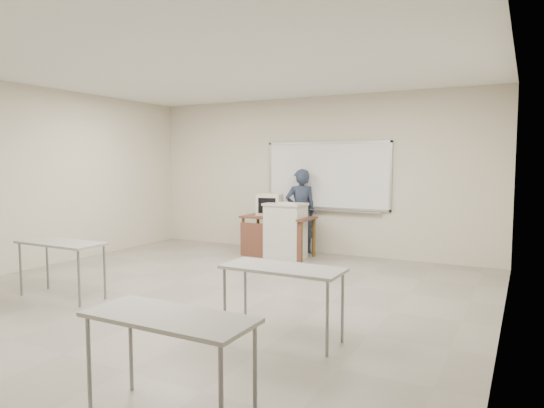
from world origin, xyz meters
The scene contains 10 objects.
floor centered at (0.00, 0.00, -0.01)m, with size 7.00×8.00×0.01m, color gray.
whiteboard centered at (0.30, 3.97, 1.48)m, with size 2.48×0.10×1.31m.
student_desks centered at (0.00, -1.35, 0.67)m, with size 4.40×2.20×0.73m.
instructor_desk centered at (-0.40, 3.19, 0.53)m, with size 1.33×0.66×0.75m.
podium centered at (-0.20, 3.20, 0.51)m, with size 0.72×0.52×1.01m.
crt_monitor centered at (-0.65, 3.43, 0.95)m, with size 0.44×0.49×0.42m.
laptop centered at (-0.50, 3.46, 0.81)m, with size 0.34×0.31×0.25m.
mouse centered at (-0.20, 3.35, 0.77)m, with size 0.09×0.06×0.03m, color #B3B5BA.
keyboard centered at (-0.05, 3.08, 1.02)m, with size 0.45×0.15×0.03m, color beige.
presenter centered at (-0.17, 3.78, 0.81)m, with size 0.59×0.39×1.62m, color black.
Camera 1 is at (3.70, -4.68, 1.75)m, focal length 32.00 mm.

